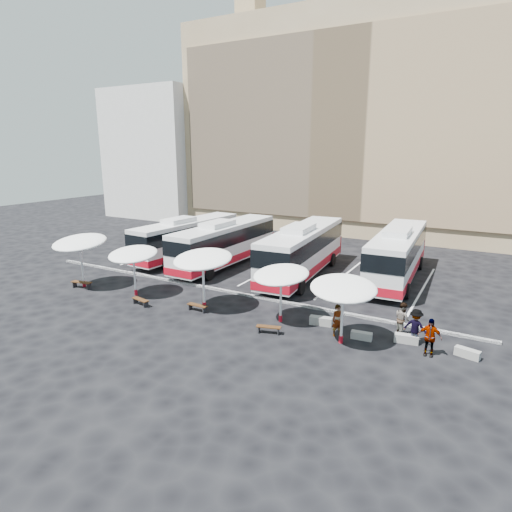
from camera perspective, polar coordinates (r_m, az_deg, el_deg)
The scene contains 26 objects.
ground at distance 29.98m, azimuth -4.50°, elevation -5.08°, with size 120.00×120.00×0.00m, color black.
sandstone_building at distance 57.62m, azimuth 13.89°, elevation 16.53°, with size 42.00×18.25×29.60m.
apartment_block at distance 67.61m, azimuth -11.44°, elevation 13.17°, with size 14.00×14.00×18.00m, color silver.
curb_divider at distance 30.35m, azimuth -3.97°, elevation -4.68°, with size 34.00×0.25×0.15m, color black.
bay_lines at distance 36.58m, azimuth 2.47°, elevation -1.47°, with size 24.15×12.00×0.01m.
bus_0 at distance 39.71m, azimuth -9.14°, elevation 2.53°, with size 3.42×12.30×3.86m.
bus_1 at distance 36.68m, azimuth -4.15°, elevation 1.84°, with size 3.12×12.67×4.01m.
bus_2 at distance 33.81m, azimuth 6.28°, elevation 0.91°, with size 3.82×13.48×4.22m.
bus_3 at distance 34.40m, azimuth 18.37°, elevation 0.43°, with size 3.54×13.20×4.15m.
sunshade_0 at distance 33.05m, azimuth -22.44°, elevation 1.66°, with size 4.26×4.30×3.90m.
sunshade_1 at distance 30.05m, azimuth -16.07°, elevation 0.22°, with size 4.00×4.03×3.42m.
sunshade_2 at distance 26.48m, azimuth -7.11°, elevation -0.43°, with size 3.66×3.71×3.81m.
sunshade_3 at distance 24.42m, azimuth 3.36°, elevation -2.53°, with size 3.95×3.98×3.36m.
sunshade_4 at distance 22.09m, azimuth 11.59°, elevation -4.24°, with size 4.40×4.42×3.52m.
wood_bench_0 at distance 33.49m, azimuth -22.23°, elevation -3.38°, with size 1.63×0.71×0.48m.
wood_bench_1 at distance 28.69m, azimuth -15.14°, elevation -5.75°, with size 1.44×0.62×0.43m.
wood_bench_2 at distance 26.99m, azimuth -7.83°, elevation -6.66°, with size 1.39×0.39×0.42m.
wood_bench_3 at distance 23.71m, azimuth 1.69°, elevation -9.57°, with size 1.40×0.73×0.42m.
conc_bench_0 at distance 25.08m, azimuth 8.65°, elevation -8.55°, with size 1.28×0.43×0.48m, color gray.
conc_bench_1 at distance 23.73m, azimuth 13.88°, elevation -10.28°, with size 1.10×0.37×0.41m, color gray.
conc_bench_2 at distance 23.99m, azimuth 19.39°, elevation -10.36°, with size 1.21×0.40×0.45m, color gray.
conc_bench_3 at distance 23.60m, azimuth 26.36°, elevation -11.53°, with size 1.15×0.38×0.43m, color gray.
passenger_0 at distance 23.60m, azimuth 10.86°, elevation -8.45°, with size 0.65×0.42×1.77m, color black.
passenger_1 at distance 24.57m, azimuth 18.99°, elevation -7.95°, with size 0.91×0.71×1.87m, color black.
passenger_2 at distance 22.73m, azimuth 22.14°, elevation -9.99°, with size 1.13×0.47×1.93m, color black.
passenger_3 at distance 23.74m, azimuth 20.51°, elevation -8.83°, with size 1.23×0.70×1.90m, color black.
Camera 1 is at (15.85, -23.46, 9.86)m, focal length 30.00 mm.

